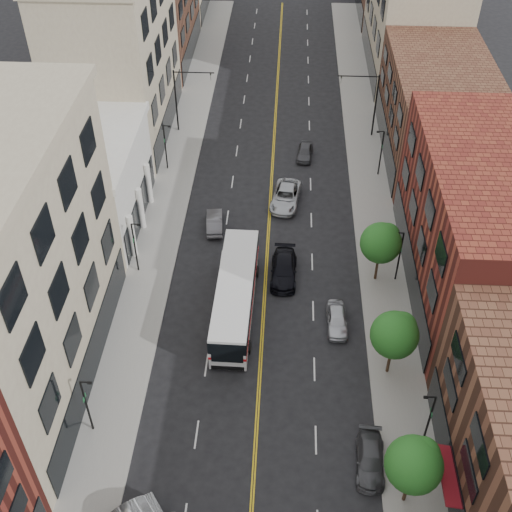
% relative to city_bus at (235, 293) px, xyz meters
% --- Properties ---
extents(sidewalk_left, '(4.00, 110.00, 0.15)m').
position_rel_city_bus_xyz_m(sidewalk_left, '(-7.76, 15.28, -1.83)').
color(sidewalk_left, gray).
rests_on(sidewalk_left, ground).
extents(sidewalk_right, '(4.00, 110.00, 0.15)m').
position_rel_city_bus_xyz_m(sidewalk_right, '(12.24, 15.28, -1.83)').
color(sidewalk_right, gray).
rests_on(sidewalk_right, ground).
extents(bldg_l_white, '(10.00, 14.00, 8.00)m').
position_rel_city_bus_xyz_m(bldg_l_white, '(-14.76, 11.28, 2.10)').
color(bldg_l_white, silver).
rests_on(bldg_l_white, ground).
extents(bldg_l_far_a, '(10.00, 20.00, 18.00)m').
position_rel_city_bus_xyz_m(bldg_l_far_a, '(-14.76, 28.28, 7.10)').
color(bldg_l_far_a, tan).
rests_on(bldg_l_far_a, ground).
extents(bldg_l_far_b, '(10.00, 20.00, 15.00)m').
position_rel_city_bus_xyz_m(bldg_l_far_b, '(-14.76, 48.28, 5.60)').
color(bldg_l_far_b, brown).
rests_on(bldg_l_far_b, ground).
extents(bldg_r_mid, '(10.00, 22.00, 12.00)m').
position_rel_city_bus_xyz_m(bldg_r_mid, '(19.24, 4.28, 4.10)').
color(bldg_r_mid, maroon).
rests_on(bldg_r_mid, ground).
extents(bldg_r_far_a, '(10.00, 20.00, 10.00)m').
position_rel_city_bus_xyz_m(bldg_r_far_a, '(19.24, 25.28, 3.10)').
color(bldg_r_far_a, brown).
rests_on(bldg_r_far_a, ground).
extents(bldg_r_far_b, '(10.00, 22.00, 14.00)m').
position_rel_city_bus_xyz_m(bldg_r_far_b, '(19.24, 46.28, 5.10)').
color(bldg_r_far_b, tan).
rests_on(bldg_r_far_b, ground).
extents(tree_r_1, '(3.40, 3.40, 5.59)m').
position_rel_city_bus_xyz_m(tree_r_1, '(11.63, -15.65, 2.22)').
color(tree_r_1, black).
rests_on(tree_r_1, sidewalk_right).
extents(tree_r_2, '(3.40, 3.40, 5.59)m').
position_rel_city_bus_xyz_m(tree_r_2, '(11.63, -5.65, 2.22)').
color(tree_r_2, black).
rests_on(tree_r_2, sidewalk_right).
extents(tree_r_3, '(3.40, 3.40, 5.59)m').
position_rel_city_bus_xyz_m(tree_r_3, '(11.63, 4.35, 2.22)').
color(tree_r_3, black).
rests_on(tree_r_3, sidewalk_right).
extents(lamp_l_1, '(0.81, 0.55, 5.05)m').
position_rel_city_bus_xyz_m(lamp_l_1, '(-8.71, -11.72, 1.07)').
color(lamp_l_1, black).
rests_on(lamp_l_1, sidewalk_left).
extents(lamp_l_2, '(0.81, 0.55, 5.05)m').
position_rel_city_bus_xyz_m(lamp_l_2, '(-8.71, 4.28, 1.07)').
color(lamp_l_2, black).
rests_on(lamp_l_2, sidewalk_left).
extents(lamp_l_3, '(0.81, 0.55, 5.05)m').
position_rel_city_bus_xyz_m(lamp_l_3, '(-8.71, 20.28, 1.07)').
color(lamp_l_3, black).
rests_on(lamp_l_3, sidewalk_left).
extents(lamp_r_1, '(0.81, 0.55, 5.05)m').
position_rel_city_bus_xyz_m(lamp_r_1, '(13.19, -11.72, 1.07)').
color(lamp_r_1, black).
rests_on(lamp_r_1, sidewalk_right).
extents(lamp_r_2, '(0.81, 0.55, 5.05)m').
position_rel_city_bus_xyz_m(lamp_r_2, '(13.19, 4.28, 1.07)').
color(lamp_r_2, black).
rests_on(lamp_r_2, sidewalk_right).
extents(lamp_r_3, '(0.81, 0.55, 5.05)m').
position_rel_city_bus_xyz_m(lamp_r_3, '(13.19, 20.28, 1.07)').
color(lamp_r_3, black).
rests_on(lamp_r_3, sidewalk_right).
extents(signal_mast_left, '(4.49, 0.18, 7.20)m').
position_rel_city_bus_xyz_m(signal_mast_left, '(-8.03, 28.28, 2.74)').
color(signal_mast_left, black).
rests_on(signal_mast_left, sidewalk_left).
extents(signal_mast_right, '(4.49, 0.18, 7.20)m').
position_rel_city_bus_xyz_m(signal_mast_right, '(12.50, 28.28, 2.74)').
color(signal_mast_right, black).
rests_on(signal_mast_right, sidewalk_right).
extents(city_bus, '(3.26, 12.80, 3.28)m').
position_rel_city_bus_xyz_m(city_bus, '(0.00, 0.00, 0.00)').
color(city_bus, silver).
rests_on(city_bus, ground).
extents(car_parked_mid, '(2.05, 4.50, 1.28)m').
position_rel_city_bus_xyz_m(car_parked_mid, '(9.64, -13.41, -1.27)').
color(car_parked_mid, '#424246').
rests_on(car_parked_mid, ground).
extents(car_parked_far, '(1.72, 4.06, 1.37)m').
position_rel_city_bus_xyz_m(car_parked_far, '(8.04, -1.25, -1.22)').
color(car_parked_far, '#B9BBC2').
rests_on(car_parked_far, ground).
extents(car_lane_behind, '(1.89, 4.26, 1.36)m').
position_rel_city_bus_xyz_m(car_lane_behind, '(-2.81, 10.64, -1.22)').
color(car_lane_behind, '#57575D').
rests_on(car_lane_behind, ground).
extents(car_lane_a, '(2.25, 5.34, 1.54)m').
position_rel_city_bus_xyz_m(car_lane_a, '(3.76, 4.28, -1.13)').
color(car_lane_a, black).
rests_on(car_lane_a, ground).
extents(car_lane_b, '(3.37, 6.00, 1.58)m').
position_rel_city_bus_xyz_m(car_lane_b, '(3.76, 14.92, -1.11)').
color(car_lane_b, '#AFB2B7').
rests_on(car_lane_b, ground).
extents(car_lane_c, '(1.92, 3.99, 1.32)m').
position_rel_city_bus_xyz_m(car_lane_c, '(5.65, 23.41, -1.25)').
color(car_lane_c, '#414145').
rests_on(car_lane_c, ground).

